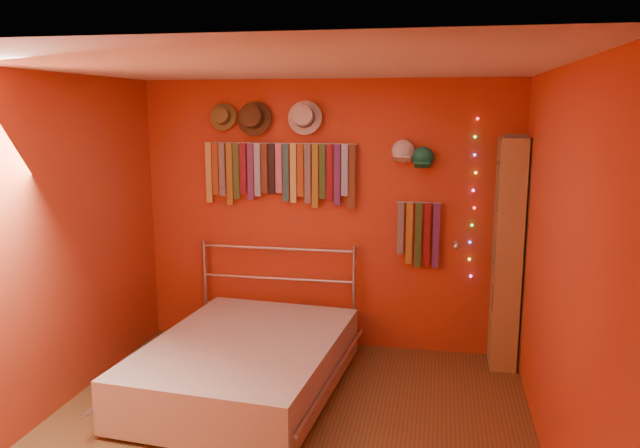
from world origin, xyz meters
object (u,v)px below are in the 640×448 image
Objects in this scene: bed at (245,363)px; tie_rack at (279,170)px; bookshelf at (513,253)px; reading_lamp at (456,246)px.

tie_rack is at bearing 93.96° from bed.
bookshelf is at bearing 28.28° from bed.
bed is (-1.64, -0.91, -0.83)m from reading_lamp.
bookshelf reaches higher than tie_rack.
tie_rack is at bearing 175.78° from bookshelf.
reading_lamp is (1.62, -0.16, -0.61)m from tie_rack.
bookshelf is (2.10, -0.15, -0.66)m from tie_rack.
bookshelf is 2.44m from bed.
bookshelf is at bearing -4.22° from tie_rack.
tie_rack reaches higher than reading_lamp.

